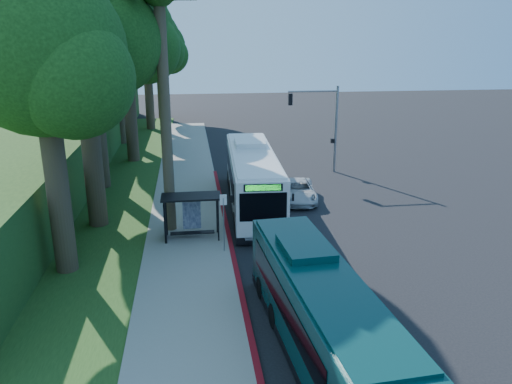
{
  "coord_description": "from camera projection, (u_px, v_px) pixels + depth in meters",
  "views": [
    {
      "loc": [
        -6.95,
        -28.72,
        10.75
      ],
      "look_at": [
        -2.93,
        1.0,
        1.34
      ],
      "focal_mm": 35.0,
      "sensor_mm": 36.0,
      "label": 1
    }
  ],
  "objects": [
    {
      "name": "sidewalk",
      "position": [
        187.0,
        220.0,
        30.31
      ],
      "size": [
        4.5,
        70.0,
        0.12
      ],
      "primitive_type": "cube",
      "color": "gray",
      "rests_on": "ground"
    },
    {
      "name": "grass_verge",
      "position": [
        104.0,
        199.0,
        34.32
      ],
      "size": [
        8.0,
        70.0,
        0.06
      ],
      "primitive_type": "cube",
      "color": "#234719",
      "rests_on": "ground"
    },
    {
      "name": "teal_bus",
      "position": [
        320.0,
        312.0,
        17.16
      ],
      "size": [
        3.28,
        11.71,
        3.45
      ],
      "rotation": [
        0.0,
        0.0,
        0.07
      ],
      "color": "#093333",
      "rests_on": "ground"
    },
    {
      "name": "traffic_signal_pole",
      "position": [
        324.0,
        119.0,
        39.88
      ],
      "size": [
        4.1,
        0.3,
        7.0
      ],
      "color": "gray",
      "rests_on": "ground"
    },
    {
      "name": "stop_sign_pole",
      "position": [
        224.0,
        215.0,
        25.22
      ],
      "size": [
        0.35,
        0.06,
        3.17
      ],
      "color": "gray",
      "rests_on": "ground"
    },
    {
      "name": "tree_0",
      "position": [
        81.0,
        27.0,
        26.31
      ],
      "size": [
        8.4,
        8.0,
        15.7
      ],
      "color": "#382B1E",
      "rests_on": "ground"
    },
    {
      "name": "tree_6",
      "position": [
        44.0,
        62.0,
        21.02
      ],
      "size": [
        7.56,
        7.2,
        13.74
      ],
      "color": "#382B1E",
      "rests_on": "ground"
    },
    {
      "name": "white_bus",
      "position": [
        252.0,
        177.0,
        32.53
      ],
      "size": [
        3.44,
        13.5,
        3.99
      ],
      "rotation": [
        0.0,
        0.0,
        -0.04
      ],
      "color": "white",
      "rests_on": "ground"
    },
    {
      "name": "palm_tree",
      "position": [
        159.0,
        2.0,
        25.09
      ],
      "size": [
        4.2,
        4.2,
        14.4
      ],
      "color": "#4C3F2D",
      "rests_on": "ground"
    },
    {
      "name": "tree_1",
      "position": [
        87.0,
        5.0,
        33.29
      ],
      "size": [
        10.5,
        10.0,
        18.26
      ],
      "color": "#382B1E",
      "rests_on": "ground"
    },
    {
      "name": "tree_4",
      "position": [
        147.0,
        45.0,
        57.14
      ],
      "size": [
        8.4,
        8.0,
        14.14
      ],
      "color": "#382B1E",
      "rests_on": "ground"
    },
    {
      "name": "tree_5",
      "position": [
        159.0,
        50.0,
        65.06
      ],
      "size": [
        7.35,
        7.0,
        12.86
      ],
      "color": "#382B1E",
      "rests_on": "ground"
    },
    {
      "name": "tree_2",
      "position": [
        126.0,
        39.0,
        41.72
      ],
      "size": [
        8.82,
        8.4,
        15.12
      ],
      "color": "#382B1E",
      "rests_on": "ground"
    },
    {
      "name": "pickup",
      "position": [
        298.0,
        191.0,
        33.92
      ],
      "size": [
        2.83,
        5.19,
        1.38
      ],
      "primitive_type": "imported",
      "rotation": [
        0.0,
        0.0,
        -0.11
      ],
      "color": "silver",
      "rests_on": "ground"
    },
    {
      "name": "tree_3",
      "position": [
        113.0,
        23.0,
        48.58
      ],
      "size": [
        10.08,
        9.6,
        17.28
      ],
      "color": "#382B1E",
      "rests_on": "ground"
    },
    {
      "name": "red_curb",
      "position": [
        230.0,
        244.0,
        26.82
      ],
      "size": [
        0.25,
        30.0,
        0.13
      ],
      "primitive_type": "cube",
      "color": "maroon",
      "rests_on": "ground"
    },
    {
      "name": "ground",
      "position": [
        304.0,
        215.0,
        31.26
      ],
      "size": [
        140.0,
        140.0,
        0.0
      ],
      "primitive_type": "plane",
      "color": "black",
      "rests_on": "ground"
    },
    {
      "name": "bus_shelter",
      "position": [
        187.0,
        208.0,
        27.09
      ],
      "size": [
        3.2,
        1.51,
        2.55
      ],
      "color": "black",
      "rests_on": "ground"
    }
  ]
}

